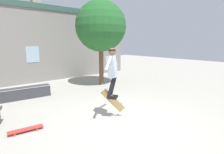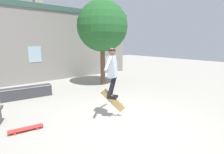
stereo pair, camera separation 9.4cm
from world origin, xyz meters
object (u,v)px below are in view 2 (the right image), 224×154
object	(u,v)px
tree_right	(102,26)
skateboard_resting	(26,129)
skater	(112,69)
skateboard_flipping	(113,100)
skate_ledge	(27,92)

from	to	relation	value
tree_right	skateboard_resting	world-z (taller)	tree_right
skater	skateboard_resting	size ratio (longest dim) A/B	1.73
tree_right	skater	world-z (taller)	tree_right
tree_right	skateboard_resting	distance (m)	6.34
tree_right	skateboard_flipping	world-z (taller)	tree_right
skateboard_resting	skate_ledge	bearing A→B (deg)	-96.63
skate_ledge	skater	bearing A→B (deg)	-62.00
tree_right	skater	xyz separation A→B (m)	(-2.39, -3.74, -1.59)
skateboard_flipping	skateboard_resting	xyz separation A→B (m)	(-2.35, 0.77, -0.47)
skater	skateboard_flipping	distance (m)	0.99
tree_right	skater	bearing A→B (deg)	-122.64
tree_right	skater	distance (m)	4.72
skateboard_flipping	skate_ledge	bearing A→B (deg)	149.86
skateboard_resting	tree_right	bearing A→B (deg)	-140.11
skate_ledge	skateboard_flipping	distance (m)	4.11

